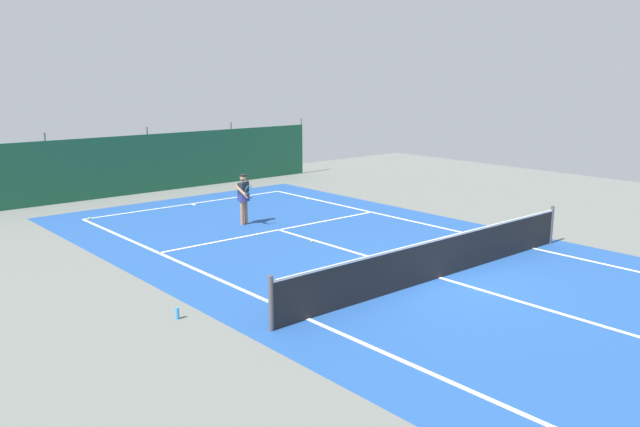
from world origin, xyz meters
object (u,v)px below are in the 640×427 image
object	(u,v)px
tennis_ball_near_player	(308,199)
parked_car	(148,164)
tennis_ball_by_sideline	(89,218)
tennis_player	(244,195)
tennis_ball_midcourt	(311,241)
water_bottle	(177,313)
tennis_net	(440,258)

from	to	relation	value
tennis_ball_near_player	parked_car	distance (m)	8.40
tennis_ball_by_sideline	parked_car	distance (m)	7.58
tennis_ball_by_sideline	tennis_ball_near_player	bearing A→B (deg)	-15.71
tennis_player	parked_car	distance (m)	9.85
tennis_ball_midcourt	water_bottle	world-z (taller)	water_bottle
tennis_net	tennis_ball_midcourt	world-z (taller)	tennis_net
water_bottle	tennis_ball_near_player	bearing A→B (deg)	38.66
parked_car	tennis_ball_midcourt	bearing A→B (deg)	-94.96
tennis_net	tennis_ball_midcourt	bearing A→B (deg)	92.16
tennis_ball_near_player	tennis_ball_by_sideline	bearing A→B (deg)	164.29
tennis_ball_by_sideline	water_bottle	size ratio (longest dim) A/B	0.28
tennis_net	tennis_ball_midcourt	distance (m)	4.63
parked_car	tennis_ball_by_sideline	bearing A→B (deg)	-130.68
tennis_player	tennis_ball_midcourt	distance (m)	3.32
tennis_ball_midcourt	parked_car	world-z (taller)	parked_car
tennis_player	tennis_ball_near_player	xyz separation A→B (m)	(4.22, 1.88, -0.93)
tennis_player	tennis_ball_near_player	world-z (taller)	tennis_player
tennis_player	tennis_ball_midcourt	size ratio (longest dim) A/B	24.85
tennis_ball_midcourt	parked_car	xyz separation A→B (m)	(1.21, 12.92, 0.81)
tennis_ball_midcourt	tennis_ball_by_sideline	distance (m)	8.15
parked_car	water_bottle	world-z (taller)	parked_car
tennis_net	tennis_ball_by_sideline	size ratio (longest dim) A/B	153.33
tennis_player	tennis_ball_near_player	distance (m)	4.71
tennis_ball_near_player	parked_car	size ratio (longest dim) A/B	0.02
tennis_ball_near_player	tennis_ball_by_sideline	world-z (taller)	same
tennis_net	tennis_ball_near_player	size ratio (longest dim) A/B	153.33
tennis_ball_near_player	water_bottle	world-z (taller)	water_bottle
parked_car	tennis_net	bearing A→B (deg)	-92.99
parked_car	tennis_player	bearing A→B (deg)	-97.78
tennis_net	tennis_ball_near_player	xyz separation A→B (m)	(3.86, 9.66, -0.48)
water_bottle	parked_car	bearing A→B (deg)	65.78
tennis_ball_midcourt	water_bottle	distance (m)	6.57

